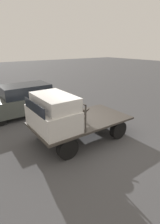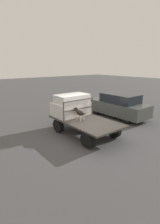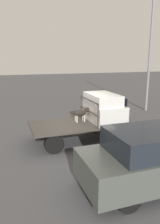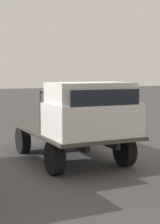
{
  "view_description": "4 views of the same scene",
  "coord_description": "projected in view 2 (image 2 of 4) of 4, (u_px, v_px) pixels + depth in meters",
  "views": [
    {
      "loc": [
        3.74,
        5.17,
        3.54
      ],
      "look_at": [
        0.2,
        0.19,
        1.22
      ],
      "focal_mm": 28.0,
      "sensor_mm": 36.0,
      "label": 1
    },
    {
      "loc": [
        -6.49,
        5.61,
        3.58
      ],
      "look_at": [
        0.2,
        0.19,
        1.22
      ],
      "focal_mm": 28.0,
      "sensor_mm": 36.0,
      "label": 2
    },
    {
      "loc": [
        -2.78,
        -8.37,
        3.47
      ],
      "look_at": [
        0.2,
        0.19,
        1.22
      ],
      "focal_mm": 35.0,
      "sensor_mm": 36.0,
      "label": 3
    },
    {
      "loc": [
        8.63,
        -3.76,
        2.23
      ],
      "look_at": [
        0.2,
        0.19,
        1.22
      ],
      "focal_mm": 60.0,
      "sensor_mm": 36.0,
      "label": 4
    }
  ],
  "objects": [
    {
      "name": "ground_plane",
      "position": [
        85.0,
        134.0,
        9.22
      ],
      "size": [
        80.0,
        80.0,
        0.0
      ],
      "primitive_type": "plane",
      "color": "#474749"
    },
    {
      "name": "flatbed_truck",
      "position": [
        85.0,
        124.0,
        9.06
      ],
      "size": [
        3.87,
        2.1,
        0.8
      ],
      "color": "black",
      "rests_on": "ground"
    },
    {
      "name": "truck_cab",
      "position": [
        71.0,
        105.0,
        9.77
      ],
      "size": [
        1.29,
        1.98,
        1.19
      ],
      "color": "silver",
      "rests_on": "flatbed_truck"
    },
    {
      "name": "truck_headboard",
      "position": [
        79.0,
        106.0,
        9.23
      ],
      "size": [
        0.04,
        1.98,
        0.99
      ],
      "color": "#3D3833",
      "rests_on": "flatbed_truck"
    },
    {
      "name": "dog",
      "position": [
        79.0,
        112.0,
        8.99
      ],
      "size": [
        0.93,
        0.27,
        0.64
      ],
      "rotation": [
        0.0,
        0.0,
        0.13
      ],
      "color": "beige",
      "rests_on": "flatbed_truck"
    },
    {
      "name": "parked_sedan",
      "position": [
        118.0,
        105.0,
        12.12
      ],
      "size": [
        4.39,
        1.75,
        1.65
      ],
      "rotation": [
        0.0,
        0.0,
        -0.03
      ],
      "color": "black",
      "rests_on": "ground"
    }
  ]
}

